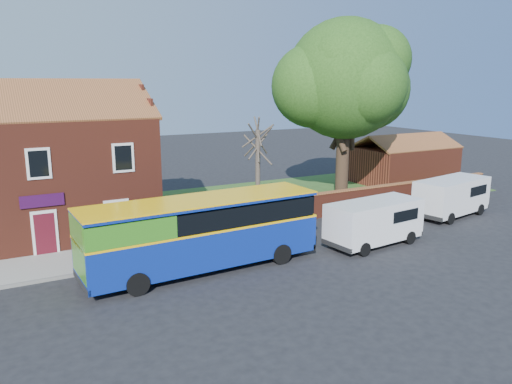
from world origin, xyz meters
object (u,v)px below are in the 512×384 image
bus (195,231)px  large_tree (344,83)px  van_near (374,221)px  van_far (452,195)px

bus → large_tree: (14.43, 8.17, 6.45)m
bus → van_near: bus is taller
van_far → large_tree: size_ratio=0.46×
van_far → van_near: bearing=-175.8°
van_near → large_tree: 12.45m
van_near → van_far: 8.50m
bus → van_near: 9.67m
van_near → large_tree: (4.82, 9.10, 7.01)m
bus → large_tree: bearing=26.7°
bus → large_tree: size_ratio=0.86×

